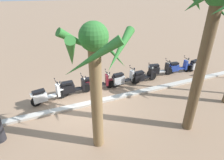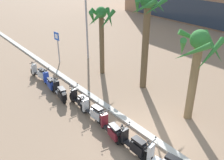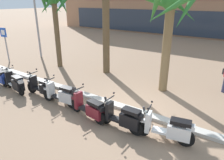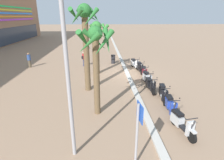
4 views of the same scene
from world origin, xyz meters
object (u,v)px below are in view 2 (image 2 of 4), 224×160
scooter_silver_second_in_line (40,73)px  scooter_black_last_in_row (60,92)px  scooter_maroon_mid_centre (111,129)px  street_lamp (86,11)px  scooter_black_mid_front (80,101)px  scooter_black_far_back (134,144)px  crossing_sign (58,44)px  scooter_silver_lead_nearest (93,112)px  scooter_blue_tail_end (50,82)px  palm_tree_far_corner (147,21)px  palm_tree_mid_walkway (197,56)px  palm_tree_near_sign (101,25)px

scooter_silver_second_in_line → scooter_black_last_in_row: 3.25m
scooter_maroon_mid_centre → street_lamp: bearing=152.2°
scooter_black_mid_front → street_lamp: size_ratio=0.30×
scooter_black_last_in_row → scooter_black_far_back: (5.83, 0.26, 0.00)m
crossing_sign → scooter_silver_lead_nearest: bearing=-16.1°
scooter_silver_second_in_line → scooter_blue_tail_end: scooter_blue_tail_end is taller
palm_tree_far_corner → scooter_maroon_mid_centre: bearing=-60.8°
scooter_black_last_in_row → palm_tree_mid_walkway: size_ratio=0.40×
scooter_black_mid_front → crossing_sign: size_ratio=0.75×
scooter_black_far_back → street_lamp: bearing=155.9°
scooter_silver_second_in_line → scooter_blue_tail_end: size_ratio=1.00×
scooter_black_far_back → palm_tree_mid_walkway: size_ratio=0.38×
palm_tree_near_sign → scooter_silver_second_in_line: bearing=-115.2°
scooter_black_mid_front → palm_tree_mid_walkway: 6.35m
scooter_black_mid_front → scooter_black_far_back: 4.38m
palm_tree_near_sign → palm_tree_mid_walkway: bearing=1.3°
scooter_silver_lead_nearest → crossing_sign: 8.25m
scooter_silver_second_in_line → street_lamp: bearing=104.6°
palm_tree_far_corner → scooter_blue_tail_end: bearing=-126.1°
scooter_silver_lead_nearest → scooter_maroon_mid_centre: same height
scooter_black_mid_front → scooter_maroon_mid_centre: bearing=-4.9°
crossing_sign → street_lamp: street_lamp is taller
scooter_black_last_in_row → scooter_silver_lead_nearest: size_ratio=1.00×
scooter_silver_second_in_line → palm_tree_near_sign: palm_tree_near_sign is taller
scooter_black_mid_front → crossing_sign: bearing=161.5°
scooter_silver_second_in_line → palm_tree_mid_walkway: 10.17m
scooter_maroon_mid_centre → palm_tree_far_corner: palm_tree_far_corner is taller
palm_tree_mid_walkway → scooter_maroon_mid_centre: bearing=-107.0°
palm_tree_mid_walkway → palm_tree_near_sign: size_ratio=1.00×
scooter_silver_lead_nearest → crossing_sign: bearing=163.9°
scooter_black_last_in_row → street_lamp: bearing=132.5°
palm_tree_far_corner → palm_tree_mid_walkway: palm_tree_far_corner is taller
palm_tree_mid_walkway → crossing_sign: bearing=-171.6°
crossing_sign → palm_tree_far_corner: 7.72m
scooter_black_last_in_row → palm_tree_near_sign: bearing=109.7°
palm_tree_mid_walkway → street_lamp: size_ratio=0.76×
scooter_black_far_back → palm_tree_mid_walkway: bearing=92.4°
palm_tree_mid_walkway → street_lamp: bearing=176.2°
scooter_black_mid_front → palm_tree_mid_walkway: palm_tree_mid_walkway is taller
scooter_maroon_mid_centre → crossing_sign: crossing_sign is taller
scooter_black_mid_front → palm_tree_mid_walkway: bearing=41.8°
scooter_black_mid_front → street_lamp: street_lamp is taller
scooter_blue_tail_end → palm_tree_mid_walkway: size_ratio=0.40×
scooter_silver_second_in_line → street_lamp: size_ratio=0.30×
scooter_black_mid_front → palm_tree_mid_walkway: (4.21, 3.77, 2.89)m
scooter_black_mid_front → scooter_blue_tail_end: bearing=-173.9°
scooter_black_mid_front → palm_tree_far_corner: (0.40, 4.36, 3.70)m
scooter_black_far_back → street_lamp: 11.73m
scooter_silver_second_in_line → crossing_sign: size_ratio=0.77×
scooter_silver_second_in_line → scooter_black_far_back: scooter_black_far_back is taller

